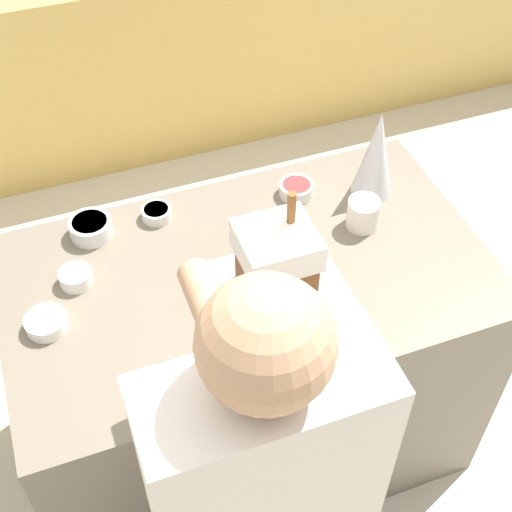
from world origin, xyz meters
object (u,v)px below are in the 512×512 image
at_px(candy_bowl_far_left, 296,189).
at_px(candy_bowl_behind_tray, 75,277).
at_px(candy_bowl_near_tray_left, 157,213).
at_px(candy_bowl_beside_tree, 91,227).
at_px(candy_bowl_far_right, 46,322).
at_px(baking_tray, 276,290).
at_px(mug, 363,214).
at_px(decorative_tree, 376,154).
at_px(gingerbread_house, 277,260).

height_order(candy_bowl_far_left, candy_bowl_behind_tray, candy_bowl_behind_tray).
height_order(candy_bowl_near_tray_left, candy_bowl_beside_tree, candy_bowl_beside_tree).
bearing_deg(candy_bowl_far_right, baking_tray, -8.58).
distance_m(candy_bowl_far_right, mug, 0.96).
xyz_separation_m(candy_bowl_beside_tree, mug, (0.78, -0.24, 0.02)).
bearing_deg(decorative_tree, mug, -126.27).
distance_m(candy_bowl_far_right, candy_bowl_beside_tree, 0.36).
xyz_separation_m(decorative_tree, candy_bowl_beside_tree, (-0.88, 0.11, -0.12)).
height_order(baking_tray, candy_bowl_far_left, candy_bowl_far_left).
height_order(gingerbread_house, candy_bowl_near_tray_left, gingerbread_house).
distance_m(decorative_tree, candy_bowl_near_tray_left, 0.70).
height_order(decorative_tree, candy_bowl_far_left, decorative_tree).
bearing_deg(baking_tray, candy_bowl_far_right, 171.42).
height_order(decorative_tree, candy_bowl_far_right, decorative_tree).
relative_size(candy_bowl_far_right, candy_bowl_far_left, 1.03).
distance_m(baking_tray, candy_bowl_far_right, 0.63).
height_order(candy_bowl_beside_tree, candy_bowl_behind_tray, candy_bowl_beside_tree).
relative_size(candy_bowl_far_right, candy_bowl_near_tray_left, 1.22).
height_order(gingerbread_house, mug, gingerbread_house).
height_order(baking_tray, candy_bowl_behind_tray, candy_bowl_behind_tray).
relative_size(decorative_tree, candy_bowl_far_right, 2.62).
bearing_deg(gingerbread_house, candy_bowl_near_tray_left, 120.07).
bearing_deg(candy_bowl_behind_tray, candy_bowl_far_left, 10.36).
xyz_separation_m(candy_bowl_far_right, mug, (0.96, 0.06, 0.03)).
bearing_deg(decorative_tree, candy_bowl_far_right, -169.48).
xyz_separation_m(baking_tray, candy_bowl_beside_tree, (-0.44, 0.40, 0.03)).
bearing_deg(candy_bowl_far_left, candy_bowl_beside_tree, 176.09).
bearing_deg(decorative_tree, candy_bowl_beside_tree, 172.82).
bearing_deg(candy_bowl_near_tray_left, candy_bowl_behind_tray, -147.21).
height_order(candy_bowl_near_tray_left, mug, mug).
distance_m(gingerbread_house, decorative_tree, 0.53).
xyz_separation_m(candy_bowl_far_left, mug, (0.13, -0.20, 0.02)).
distance_m(candy_bowl_near_tray_left, candy_bowl_beside_tree, 0.20).
xyz_separation_m(gingerbread_house, candy_bowl_far_left, (0.21, 0.36, -0.10)).
distance_m(candy_bowl_far_left, mug, 0.24).
xyz_separation_m(gingerbread_house, candy_bowl_near_tray_left, (-0.23, 0.41, -0.10)).
distance_m(candy_bowl_beside_tree, candy_bowl_behind_tray, 0.19).
relative_size(baking_tray, candy_bowl_far_right, 3.45).
bearing_deg(mug, baking_tray, -155.46).
height_order(baking_tray, mug, mug).
distance_m(decorative_tree, candy_bowl_far_right, 1.09).
bearing_deg(candy_bowl_far_right, candy_bowl_far_left, 17.63).
height_order(gingerbread_house, candy_bowl_far_right, gingerbread_house).
xyz_separation_m(gingerbread_house, decorative_tree, (0.44, 0.29, 0.02)).
bearing_deg(candy_bowl_far_left, candy_bowl_far_right, -162.37).
height_order(candy_bowl_far_right, candy_bowl_behind_tray, candy_bowl_behind_tray).
height_order(candy_bowl_beside_tree, mug, mug).
relative_size(baking_tray, candy_bowl_beside_tree, 3.03).
relative_size(baking_tray, decorative_tree, 1.32).
distance_m(gingerbread_house, mug, 0.38).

